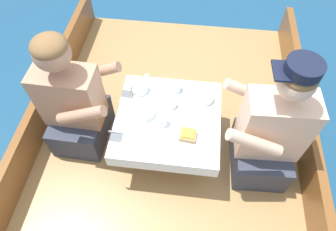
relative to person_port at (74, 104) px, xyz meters
name	(u,v)px	position (x,y,z in m)	size (l,w,h in m)	color
ground_plane	(167,171)	(0.65, -0.08, -0.74)	(60.00, 60.00, 0.00)	navy
boat_deck	(167,162)	(0.65, -0.08, -0.57)	(2.06, 3.08, 0.34)	#A87F4C
gunwale_port	(34,129)	(-0.35, -0.08, -0.26)	(0.06, 3.08, 0.29)	brown
gunwale_starboard	(309,157)	(1.65, -0.08, -0.26)	(0.06, 3.08, 0.29)	brown
cockpit_table	(168,121)	(0.65, -0.02, -0.06)	(0.70, 0.69, 0.37)	#B2B2B7
person_port	(74,104)	(0.00, 0.00, 0.00)	(0.53, 0.45, 0.97)	#333847
person_starboard	(269,134)	(1.30, -0.10, 0.01)	(0.54, 0.46, 1.03)	#333847
plate_sandwich	(188,137)	(0.79, -0.16, -0.02)	(0.21, 0.21, 0.01)	white
plate_bread	(140,135)	(0.49, -0.18, -0.02)	(0.17, 0.17, 0.01)	white
sandwich	(188,135)	(0.79, -0.16, 0.01)	(0.11, 0.10, 0.05)	tan
bowl_port_near	(146,113)	(0.50, -0.02, 0.00)	(0.12, 0.12, 0.04)	white
bowl_starboard_near	(139,88)	(0.42, 0.19, 0.00)	(0.13, 0.13, 0.04)	white
bowl_center_far	(205,97)	(0.89, 0.16, 0.00)	(0.12, 0.12, 0.04)	white
coffee_cup_port	(176,87)	(0.68, 0.22, 0.01)	(0.10, 0.07, 0.06)	white
coffee_cup_starboard	(163,121)	(0.62, -0.07, 0.01)	(0.10, 0.07, 0.06)	white
coffee_cup_center	(172,103)	(0.67, 0.08, 0.00)	(0.10, 0.07, 0.05)	white
utensil_spoon_port	(148,79)	(0.46, 0.30, -0.02)	(0.08, 0.16, 0.01)	silver
utensil_spoon_center	(206,126)	(0.90, -0.06, -0.02)	(0.06, 0.17, 0.01)	silver
utensil_knife_starboard	(121,133)	(0.37, -0.18, -0.02)	(0.17, 0.02, 0.00)	silver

